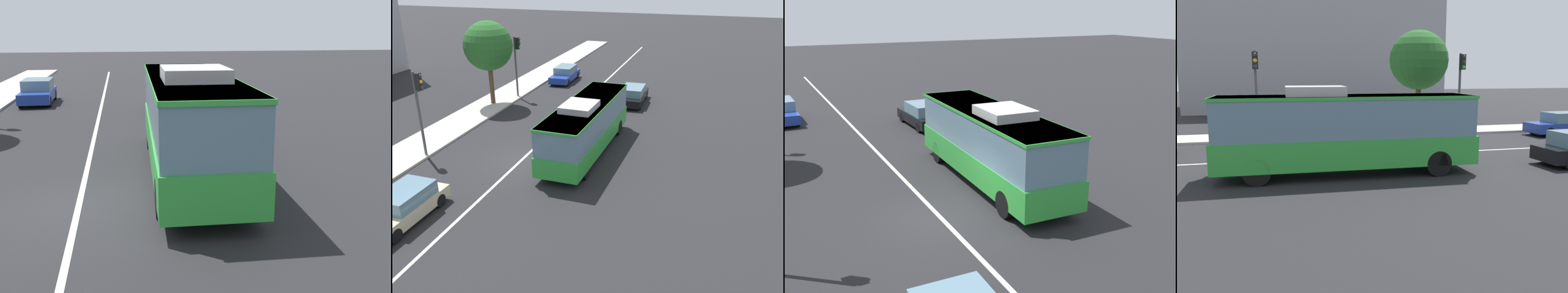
# 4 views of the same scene
# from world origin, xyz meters

# --- Properties ---
(ground_plane) EXTENTS (160.00, 160.00, 0.00)m
(ground_plane) POSITION_xyz_m (0.00, 0.00, 0.00)
(ground_plane) COLOR black
(sidewalk_kerb) EXTENTS (80.00, 3.09, 0.14)m
(sidewalk_kerb) POSITION_xyz_m (0.00, 7.01, 0.07)
(sidewalk_kerb) COLOR #B2ADA3
(sidewalk_kerb) RESTS_ON ground_plane
(lane_centre_line) EXTENTS (76.00, 0.16, 0.01)m
(lane_centre_line) POSITION_xyz_m (0.00, 0.00, 0.01)
(lane_centre_line) COLOR silver
(lane_centre_line) RESTS_ON ground_plane
(transit_bus) EXTENTS (10.06, 2.77, 3.46)m
(transit_bus) POSITION_xyz_m (2.26, -3.27, 1.81)
(transit_bus) COLOR green
(transit_bus) RESTS_ON ground_plane
(sedan_beige) EXTENTS (4.53, 1.87, 1.46)m
(sedan_beige) POSITION_xyz_m (-7.36, 2.29, 0.72)
(sedan_beige) COLOR #C6B793
(sedan_beige) RESTS_ON ground_plane
(sedan_blue) EXTENTS (4.55, 1.94, 1.46)m
(sedan_blue) POSITION_xyz_m (17.76, 3.84, 0.72)
(sedan_blue) COLOR #1E3899
(sedan_blue) RESTS_ON ground_plane
(sedan_black) EXTENTS (4.54, 1.90, 1.46)m
(sedan_black) POSITION_xyz_m (12.74, -4.03, 0.72)
(sedan_black) COLOR black
(sedan_black) RESTS_ON ground_plane
(traffic_light_mid_block) EXTENTS (0.34, 0.62, 5.20)m
(traffic_light_mid_block) POSITION_xyz_m (11.41, 5.71, 3.56)
(traffic_light_mid_block) COLOR #47474C
(traffic_light_mid_block) RESTS_ON ground_plane
(traffic_light_far_corner) EXTENTS (0.33, 0.62, 5.20)m
(traffic_light_far_corner) POSITION_xyz_m (-1.30, 5.60, 3.56)
(traffic_light_far_corner) COLOR #47474C
(traffic_light_far_corner) RESTS_ON ground_plane
(street_tree_kerbside_centre) EXTENTS (3.84, 3.84, 6.72)m
(street_tree_kerbside_centre) POSITION_xyz_m (8.96, 6.90, 4.77)
(street_tree_kerbside_centre) COLOR #4C3823
(street_tree_kerbside_centre) RESTS_ON ground_plane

